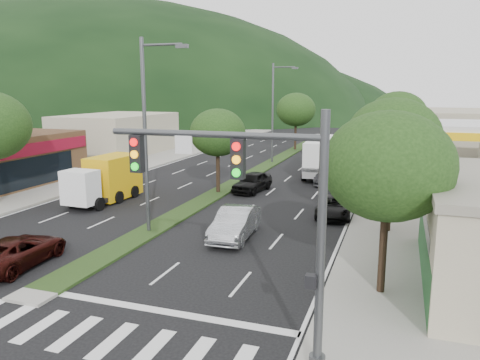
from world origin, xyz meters
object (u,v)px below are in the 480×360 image
at_px(motorhome, 323,156).
at_px(tree_r_b, 393,138).
at_px(tree_r_d, 398,116).
at_px(traffic_signal, 262,199).
at_px(tree_r_c, 395,131).
at_px(streetlight_near, 148,127).
at_px(car_queue_a, 252,182).
at_px(sedan_silver, 235,223).
at_px(car_queue_d, 334,207).
at_px(tree_r_a, 388,166).
at_px(box_truck, 107,181).
at_px(suv_maroon, 18,251).
at_px(tree_med_far, 296,110).
at_px(car_queue_b, 327,175).
at_px(streetlight_mid, 275,108).
at_px(tree_r_e, 399,114).
at_px(tree_med_near, 218,133).
at_px(car_queue_c, 321,165).

bearing_deg(motorhome, tree_r_b, -72.01).
bearing_deg(tree_r_d, traffic_signal, -95.38).
height_order(tree_r_c, streetlight_near, streetlight_near).
bearing_deg(tree_r_b, traffic_signal, -102.37).
distance_m(car_queue_a, motorhome, 9.28).
relative_size(streetlight_near, sedan_silver, 2.13).
bearing_deg(car_queue_d, tree_r_a, -77.01).
relative_size(tree_r_c, box_truck, 1.05).
relative_size(suv_maroon, box_truck, 0.76).
xyz_separation_m(tree_med_far, car_queue_b, (6.93, -19.61, -4.33)).
relative_size(sedan_silver, motorhome, 0.55).
relative_size(tree_r_a, streetlight_near, 0.66).
relative_size(tree_r_a, motorhome, 0.78).
xyz_separation_m(tree_r_b, tree_med_far, (-12.00, 32.00, -0.03)).
height_order(tree_med_far, car_queue_b, tree_med_far).
bearing_deg(streetlight_mid, car_queue_a, -81.77).
bearing_deg(tree_r_b, tree_r_a, -90.00).
bearing_deg(car_queue_d, streetlight_near, -147.41).
xyz_separation_m(sedan_silver, motorhome, (1.36, 19.17, 0.95)).
relative_size(tree_r_b, car_queue_d, 1.62).
xyz_separation_m(tree_r_b, suv_maroon, (-14.89, -10.00, -4.39)).
bearing_deg(tree_r_e, tree_med_near, -118.61).
bearing_deg(tree_r_c, traffic_signal, -97.85).
bearing_deg(streetlight_near, traffic_signal, -47.23).
distance_m(tree_r_e, sedan_silver, 32.51).
xyz_separation_m(tree_r_c, motorhome, (-5.98, 7.77, -3.02)).
xyz_separation_m(streetlight_mid, car_queue_c, (5.41, -3.61, -4.91)).
relative_size(tree_med_far, car_queue_b, 1.50).
xyz_separation_m(tree_r_b, car_queue_a, (-9.82, 7.39, -4.30)).
distance_m(traffic_signal, suv_maroon, 13.06).
distance_m(car_queue_a, car_queue_d, 8.35).
height_order(tree_r_a, tree_r_e, tree_r_e).
bearing_deg(tree_med_near, tree_r_a, -49.40).
distance_m(tree_r_a, tree_med_near, 18.44).
relative_size(tree_med_far, car_queue_d, 1.62).
relative_size(tree_med_far, box_truck, 1.12).
height_order(traffic_signal, streetlight_mid, streetlight_mid).
bearing_deg(tree_r_b, tree_med_far, 110.56).
bearing_deg(traffic_signal, box_truck, 135.67).
bearing_deg(box_truck, tree_med_near, -141.03).
height_order(traffic_signal, tree_med_far, tree_med_far).
bearing_deg(streetlight_mid, streetlight_near, -90.00).
distance_m(tree_r_e, car_queue_b, 16.95).
relative_size(tree_r_e, streetlight_near, 0.67).
bearing_deg(tree_r_d, tree_r_a, -90.00).
height_order(streetlight_near, sedan_silver, streetlight_near).
distance_m(tree_r_e, motorhome, 13.97).
xyz_separation_m(car_queue_b, motorhome, (-0.91, 3.39, 1.05)).
distance_m(streetlight_near, car_queue_b, 18.38).
xyz_separation_m(tree_r_b, tree_r_c, (0.00, 8.00, -0.29)).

